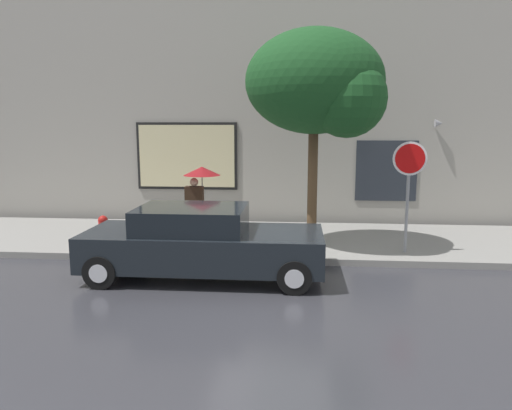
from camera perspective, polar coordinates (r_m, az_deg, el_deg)
The scene contains 8 objects.
ground_plane at distance 9.76m, azimuth 1.75°, elevation -8.76°, with size 60.00×60.00×0.00m, color #333338.
sidewalk at distance 12.62m, azimuth 2.50°, elevation -4.17°, with size 20.00×4.00×0.15m, color gray.
building_facade at distance 14.77m, azimuth 2.93°, elevation 11.15°, with size 20.00×0.67×7.00m.
parked_car at distance 9.76m, azimuth -6.46°, elevation -4.47°, with size 4.75×1.94×1.44m.
fire_hydrant at distance 12.13m, azimuth -17.65°, elevation -3.01°, with size 0.30×0.44×0.76m.
pedestrian_with_umbrella at distance 12.30m, azimuth -6.74°, elevation 2.71°, with size 0.94×0.94×1.86m.
street_tree at distance 11.36m, azimuth 7.73°, elevation 13.89°, with size 3.19×2.71×5.09m.
stop_sign at distance 11.34m, azimuth 17.70°, elevation 3.43°, with size 0.76×0.10×2.54m.
Camera 1 is at (0.49, -9.26, 3.07)m, focal length 33.69 mm.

